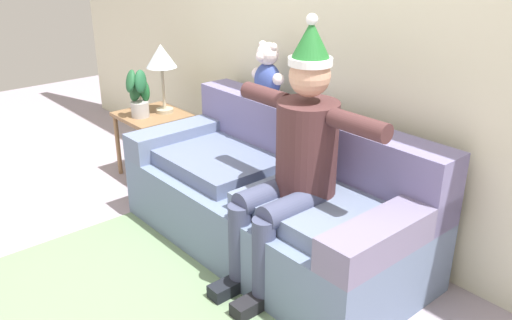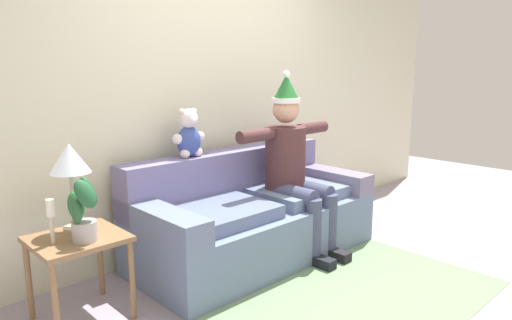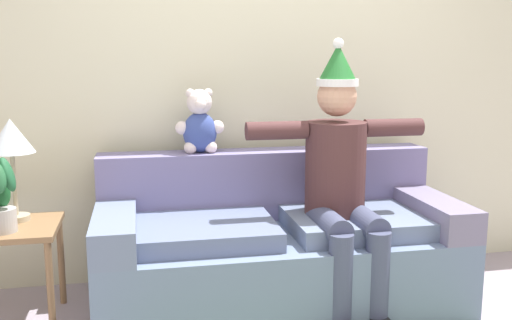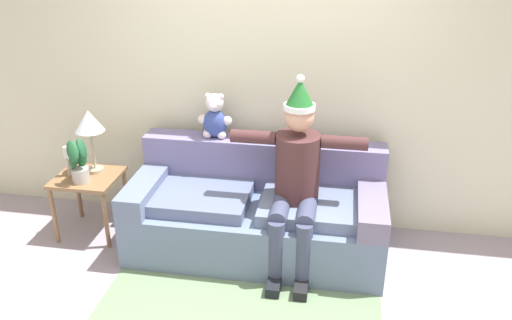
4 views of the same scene
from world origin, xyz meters
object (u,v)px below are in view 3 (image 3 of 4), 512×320
Objects in this scene: teddy_bear at (200,124)px; side_table at (8,241)px; couch at (277,245)px; potted_plant at (0,196)px; person_seated at (341,176)px; table_lamp at (11,141)px.

side_table is (-1.04, -0.30, -0.56)m from teddy_bear.
teddy_bear is 0.71× the size of side_table.
couch is 3.75× the size of side_table.
potted_plant is at bearing -89.07° from side_table.
person_seated is 3.94× the size of teddy_bear.
couch is 0.84m from teddy_bear.
couch reaches higher than side_table.
table_lamp is (0.03, 0.10, 0.51)m from side_table.
person_seated reaches higher than teddy_bear.
person_seated reaches higher than couch.
person_seated is at bearing -8.10° from table_lamp.
person_seated is at bearing -1.39° from potted_plant.
couch is 1.45m from side_table.
table_lamp reaches higher than potted_plant.
potted_plant is (-1.04, -0.40, -0.29)m from teddy_bear.
teddy_bear is at bearing 148.26° from person_seated.
person_seated reaches higher than side_table.
teddy_bear is (-0.40, 0.28, 0.68)m from couch.
teddy_bear is 1.22m from side_table.
potted_plant is at bearing -158.82° from teddy_bear.
side_table is 0.52m from table_lamp.
couch is 5.28× the size of teddy_bear.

